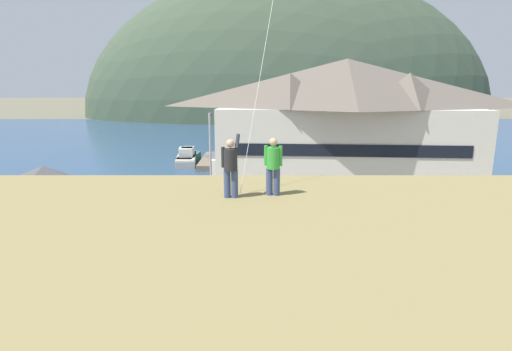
{
  "coord_description": "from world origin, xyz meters",
  "views": [
    {
      "loc": [
        -0.17,
        -19.24,
        10.04
      ],
      "look_at": [
        -0.28,
        9.0,
        3.72
      ],
      "focal_mm": 28.62,
      "sensor_mm": 36.0,
      "label": 1
    }
  ],
  "objects_px": {
    "storage_shed_waterside": "(238,164)",
    "person_companion": "(275,165)",
    "parked_car_front_row_silver": "(383,259)",
    "person_kite_flyer": "(232,166)",
    "moored_boat_outer_mooring": "(243,158)",
    "parked_car_front_row_end": "(465,222)",
    "parked_car_lone_by_shed": "(238,227)",
    "harbor_lodge": "(347,120)",
    "storage_shed_near_lot": "(50,210)",
    "wharf_dock": "(216,161)",
    "parking_light_pole": "(212,159)",
    "moored_boat_inner_slip": "(190,158)",
    "moored_boat_wharfside": "(188,158)",
    "parked_car_mid_row_far": "(206,257)"
  },
  "relations": [
    {
      "from": "moored_boat_wharfside",
      "to": "parked_car_mid_row_far",
      "type": "height_order",
      "value": "moored_boat_wharfside"
    },
    {
      "from": "storage_shed_near_lot",
      "to": "parking_light_pole",
      "type": "bearing_deg",
      "value": 38.45
    },
    {
      "from": "parked_car_mid_row_far",
      "to": "storage_shed_near_lot",
      "type": "bearing_deg",
      "value": 164.6
    },
    {
      "from": "harbor_lodge",
      "to": "parked_car_mid_row_far",
      "type": "height_order",
      "value": "harbor_lodge"
    },
    {
      "from": "harbor_lodge",
      "to": "storage_shed_near_lot",
      "type": "distance_m",
      "value": 27.74
    },
    {
      "from": "harbor_lodge",
      "to": "person_companion",
      "type": "relative_size",
      "value": 15.29
    },
    {
      "from": "storage_shed_waterside",
      "to": "person_kite_flyer",
      "type": "relative_size",
      "value": 2.69
    },
    {
      "from": "harbor_lodge",
      "to": "person_kite_flyer",
      "type": "distance_m",
      "value": 30.44
    },
    {
      "from": "harbor_lodge",
      "to": "person_kite_flyer",
      "type": "xyz_separation_m",
      "value": [
        -9.55,
        -28.89,
        1.07
      ]
    },
    {
      "from": "storage_shed_near_lot",
      "to": "person_companion",
      "type": "xyz_separation_m",
      "value": [
        12.68,
        -10.85,
        4.83
      ]
    },
    {
      "from": "parked_car_lone_by_shed",
      "to": "parking_light_pole",
      "type": "distance_m",
      "value": 6.35
    },
    {
      "from": "harbor_lodge",
      "to": "parking_light_pole",
      "type": "relative_size",
      "value": 3.37
    },
    {
      "from": "storage_shed_waterside",
      "to": "parked_car_lone_by_shed",
      "type": "bearing_deg",
      "value": -87.18
    },
    {
      "from": "moored_boat_outer_mooring",
      "to": "parking_light_pole",
      "type": "relative_size",
      "value": 0.97
    },
    {
      "from": "moored_boat_inner_slip",
      "to": "person_companion",
      "type": "relative_size",
      "value": 3.76
    },
    {
      "from": "person_companion",
      "to": "wharf_dock",
      "type": "bearing_deg",
      "value": 98.46
    },
    {
      "from": "person_kite_flyer",
      "to": "parked_car_front_row_silver",
      "type": "bearing_deg",
      "value": 48.48
    },
    {
      "from": "parked_car_front_row_silver",
      "to": "person_kite_flyer",
      "type": "distance_m",
      "value": 12.98
    },
    {
      "from": "person_companion",
      "to": "moored_boat_wharfside",
      "type": "bearing_deg",
      "value": 103.42
    },
    {
      "from": "moored_boat_wharfside",
      "to": "person_kite_flyer",
      "type": "bearing_deg",
      "value": -78.38
    },
    {
      "from": "storage_shed_waterside",
      "to": "parked_car_mid_row_far",
      "type": "distance_m",
      "value": 19.83
    },
    {
      "from": "moored_boat_inner_slip",
      "to": "person_companion",
      "type": "height_order",
      "value": "person_companion"
    },
    {
      "from": "parking_light_pole",
      "to": "wharf_dock",
      "type": "bearing_deg",
      "value": 95.33
    },
    {
      "from": "moored_boat_outer_mooring",
      "to": "parking_light_pole",
      "type": "distance_m",
      "value": 22.74
    },
    {
      "from": "moored_boat_inner_slip",
      "to": "parked_car_front_row_silver",
      "type": "xyz_separation_m",
      "value": [
        15.46,
        -32.28,
        0.34
      ]
    },
    {
      "from": "person_companion",
      "to": "parking_light_pole",
      "type": "bearing_deg",
      "value": 102.29
    },
    {
      "from": "moored_boat_wharfside",
      "to": "person_companion",
      "type": "bearing_deg",
      "value": -76.58
    },
    {
      "from": "storage_shed_near_lot",
      "to": "wharf_dock",
      "type": "height_order",
      "value": "storage_shed_near_lot"
    },
    {
      "from": "storage_shed_waterside",
      "to": "moored_boat_wharfside",
      "type": "bearing_deg",
      "value": 120.69
    },
    {
      "from": "person_companion",
      "to": "storage_shed_near_lot",
      "type": "bearing_deg",
      "value": 139.43
    },
    {
      "from": "parked_car_mid_row_far",
      "to": "parked_car_front_row_end",
      "type": "bearing_deg",
      "value": 19.0
    },
    {
      "from": "storage_shed_near_lot",
      "to": "parking_light_pole",
      "type": "distance_m",
      "value": 11.36
    },
    {
      "from": "moored_boat_outer_mooring",
      "to": "person_kite_flyer",
      "type": "bearing_deg",
      "value": -88.35
    },
    {
      "from": "wharf_dock",
      "to": "moored_boat_inner_slip",
      "type": "xyz_separation_m",
      "value": [
        -3.36,
        0.31,
        0.37
      ]
    },
    {
      "from": "storage_shed_waterside",
      "to": "parking_light_pole",
      "type": "xyz_separation_m",
      "value": [
        -1.38,
        -10.2,
        2.3
      ]
    },
    {
      "from": "moored_boat_outer_mooring",
      "to": "parking_light_pole",
      "type": "height_order",
      "value": "parking_light_pole"
    },
    {
      "from": "moored_boat_outer_mooring",
      "to": "parked_car_front_row_end",
      "type": "relative_size",
      "value": 1.8
    },
    {
      "from": "harbor_lodge",
      "to": "moored_boat_outer_mooring",
      "type": "height_order",
      "value": "harbor_lodge"
    },
    {
      "from": "parked_car_front_row_silver",
      "to": "parked_car_lone_by_shed",
      "type": "relative_size",
      "value": 0.99
    },
    {
      "from": "moored_boat_outer_mooring",
      "to": "moored_boat_inner_slip",
      "type": "xyz_separation_m",
      "value": [
        -6.9,
        0.17,
        -0.0
      ]
    },
    {
      "from": "harbor_lodge",
      "to": "parked_car_front_row_end",
      "type": "height_order",
      "value": "harbor_lodge"
    },
    {
      "from": "parked_car_mid_row_far",
      "to": "harbor_lodge",
      "type": "bearing_deg",
      "value": 60.48
    },
    {
      "from": "storage_shed_near_lot",
      "to": "person_kite_flyer",
      "type": "bearing_deg",
      "value": -44.24
    },
    {
      "from": "storage_shed_waterside",
      "to": "person_companion",
      "type": "relative_size",
      "value": 2.87
    },
    {
      "from": "storage_shed_waterside",
      "to": "parked_car_front_row_silver",
      "type": "height_order",
      "value": "storage_shed_waterside"
    },
    {
      "from": "moored_boat_outer_mooring",
      "to": "moored_boat_inner_slip",
      "type": "bearing_deg",
      "value": 178.62
    },
    {
      "from": "moored_boat_inner_slip",
      "to": "parked_car_front_row_end",
      "type": "relative_size",
      "value": 1.54
    },
    {
      "from": "harbor_lodge",
      "to": "parked_car_front_row_silver",
      "type": "distance_m",
      "value": 21.39
    },
    {
      "from": "moored_boat_inner_slip",
      "to": "wharf_dock",
      "type": "bearing_deg",
      "value": -5.24
    },
    {
      "from": "moored_boat_inner_slip",
      "to": "storage_shed_waterside",
      "type": "bearing_deg",
      "value": -61.06
    }
  ]
}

